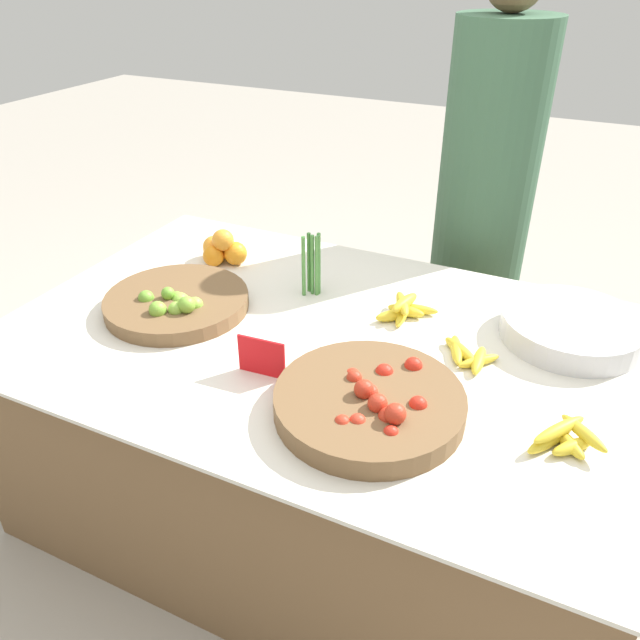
% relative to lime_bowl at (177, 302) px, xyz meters
% --- Properties ---
extents(ground_plane, '(12.00, 12.00, 0.00)m').
position_rel_lime_bowl_xyz_m(ground_plane, '(0.45, 0.06, -0.70)').
color(ground_plane, '#ADA599').
extents(market_table, '(1.80, 1.17, 0.67)m').
position_rel_lime_bowl_xyz_m(market_table, '(0.45, 0.06, -0.36)').
color(market_table, brown).
rests_on(market_table, ground_plane).
extents(lime_bowl, '(0.44, 0.44, 0.09)m').
position_rel_lime_bowl_xyz_m(lime_bowl, '(0.00, 0.00, 0.00)').
color(lime_bowl, brown).
rests_on(lime_bowl, market_table).
extents(tomato_basket, '(0.45, 0.45, 0.10)m').
position_rel_lime_bowl_xyz_m(tomato_basket, '(0.71, -0.20, 0.01)').
color(tomato_basket, brown).
rests_on(tomato_basket, market_table).
extents(orange_pile, '(0.17, 0.14, 0.13)m').
position_rel_lime_bowl_xyz_m(orange_pile, '(-0.06, 0.34, 0.03)').
color(orange_pile, orange).
rests_on(orange_pile, market_table).
extents(metal_bowl, '(0.39, 0.39, 0.07)m').
position_rel_lime_bowl_xyz_m(metal_bowl, '(1.10, 0.34, 0.01)').
color(metal_bowl, silver).
rests_on(metal_bowl, market_table).
extents(price_sign, '(0.13, 0.02, 0.11)m').
position_rel_lime_bowl_xyz_m(price_sign, '(0.40, -0.18, 0.03)').
color(price_sign, red).
rests_on(price_sign, market_table).
extents(veg_bundle, '(0.05, 0.06, 0.20)m').
position_rel_lime_bowl_xyz_m(veg_bundle, '(0.33, 0.27, 0.08)').
color(veg_bundle, '#4C8E42').
rests_on(veg_bundle, market_table).
extents(banana_bunch_front_right, '(0.17, 0.16, 0.06)m').
position_rel_lime_bowl_xyz_m(banana_bunch_front_right, '(0.64, 0.26, 0.00)').
color(banana_bunch_front_right, yellow).
rests_on(banana_bunch_front_right, market_table).
extents(banana_bunch_front_left, '(0.17, 0.16, 0.05)m').
position_rel_lime_bowl_xyz_m(banana_bunch_front_left, '(1.14, -0.12, -0.00)').
color(banana_bunch_front_left, yellow).
rests_on(banana_bunch_front_left, market_table).
extents(banana_bunch_middle_right, '(0.17, 0.16, 0.03)m').
position_rel_lime_bowl_xyz_m(banana_bunch_middle_right, '(0.86, 0.12, -0.01)').
color(banana_bunch_middle_right, yellow).
rests_on(banana_bunch_middle_right, market_table).
extents(vendor_person, '(0.35, 0.35, 1.63)m').
position_rel_lime_bowl_xyz_m(vendor_person, '(0.70, 0.96, 0.05)').
color(vendor_person, '#385B42').
rests_on(vendor_person, ground_plane).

